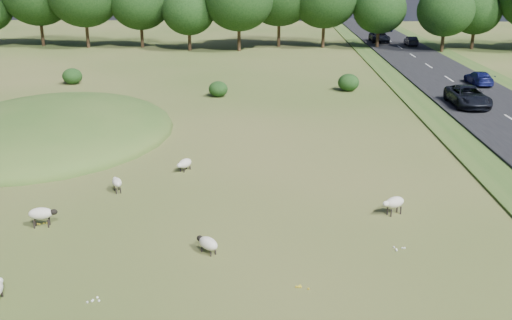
{
  "coord_description": "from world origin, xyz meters",
  "views": [
    {
      "loc": [
        3.05,
        -24.31,
        10.52
      ],
      "look_at": [
        2.0,
        4.0,
        1.0
      ],
      "focal_mm": 40.0,
      "sensor_mm": 36.0,
      "label": 1
    }
  ],
  "objects_px": {
    "sheep_2": "(185,163)",
    "car_2": "(479,78)",
    "car_3": "(379,37)",
    "sheep_5": "(208,243)",
    "car_4": "(411,41)",
    "sheep_3": "(394,202)",
    "car_1": "(468,96)",
    "sheep_1": "(117,182)",
    "car_0": "(386,27)",
    "sheep_0": "(41,214)"
  },
  "relations": [
    {
      "from": "sheep_5",
      "to": "sheep_1",
      "type": "bearing_deg",
      "value": -6.08
    },
    {
      "from": "car_3",
      "to": "car_4",
      "type": "bearing_deg",
      "value": -45.2
    },
    {
      "from": "car_2",
      "to": "car_0",
      "type": "bearing_deg",
      "value": -90.0
    },
    {
      "from": "sheep_1",
      "to": "car_0",
      "type": "xyz_separation_m",
      "value": [
        26.71,
        76.0,
        0.41
      ]
    },
    {
      "from": "sheep_5",
      "to": "car_2",
      "type": "relative_size",
      "value": 0.25
    },
    {
      "from": "sheep_1",
      "to": "sheep_3",
      "type": "xyz_separation_m",
      "value": [
        13.18,
        -2.28,
        0.09
      ]
    },
    {
      "from": "sheep_3",
      "to": "car_2",
      "type": "height_order",
      "value": "car_2"
    },
    {
      "from": "sheep_2",
      "to": "sheep_1",
      "type": "bearing_deg",
      "value": -14.39
    },
    {
      "from": "car_0",
      "to": "car_2",
      "type": "height_order",
      "value": "car_0"
    },
    {
      "from": "sheep_3",
      "to": "car_0",
      "type": "height_order",
      "value": "car_0"
    },
    {
      "from": "car_2",
      "to": "sheep_2",
      "type": "bearing_deg",
      "value": 45.49
    },
    {
      "from": "sheep_3",
      "to": "car_1",
      "type": "height_order",
      "value": "car_1"
    },
    {
      "from": "sheep_3",
      "to": "car_4",
      "type": "xyz_separation_m",
      "value": [
        13.53,
        58.44,
        0.28
      ]
    },
    {
      "from": "sheep_0",
      "to": "car_0",
      "type": "distance_m",
      "value": 85.15
    },
    {
      "from": "car_2",
      "to": "car_4",
      "type": "xyz_separation_m",
      "value": [
        0.0,
        28.68,
        0.01
      ]
    },
    {
      "from": "car_3",
      "to": "sheep_5",
      "type": "bearing_deg",
      "value": -104.94
    },
    {
      "from": "sheep_3",
      "to": "car_3",
      "type": "relative_size",
      "value": 0.22
    },
    {
      "from": "car_1",
      "to": "car_2",
      "type": "distance_m",
      "value": 9.65
    },
    {
      "from": "sheep_5",
      "to": "sheep_0",
      "type": "bearing_deg",
      "value": 27.85
    },
    {
      "from": "sheep_5",
      "to": "car_1",
      "type": "height_order",
      "value": "car_1"
    },
    {
      "from": "sheep_2",
      "to": "car_4",
      "type": "relative_size",
      "value": 0.32
    },
    {
      "from": "sheep_3",
      "to": "car_1",
      "type": "distance_m",
      "value": 23.05
    },
    {
      "from": "car_1",
      "to": "car_3",
      "type": "distance_m",
      "value": 41.38
    },
    {
      "from": "sheep_2",
      "to": "car_4",
      "type": "bearing_deg",
      "value": -176.93
    },
    {
      "from": "car_4",
      "to": "sheep_3",
      "type": "bearing_deg",
      "value": 76.96
    },
    {
      "from": "sheep_2",
      "to": "car_4",
      "type": "xyz_separation_m",
      "value": [
        23.84,
        52.94,
        0.45
      ]
    },
    {
      "from": "car_2",
      "to": "car_1",
      "type": "bearing_deg",
      "value": 66.8
    },
    {
      "from": "sheep_2",
      "to": "sheep_5",
      "type": "height_order",
      "value": "sheep_2"
    },
    {
      "from": "sheep_3",
      "to": "car_3",
      "type": "bearing_deg",
      "value": -130.21
    },
    {
      "from": "car_1",
      "to": "car_2",
      "type": "height_order",
      "value": "car_1"
    },
    {
      "from": "sheep_3",
      "to": "car_2",
      "type": "distance_m",
      "value": 32.69
    },
    {
      "from": "sheep_3",
      "to": "car_2",
      "type": "relative_size",
      "value": 0.28
    },
    {
      "from": "car_0",
      "to": "car_2",
      "type": "relative_size",
      "value": 1.08
    },
    {
      "from": "sheep_0",
      "to": "sheep_1",
      "type": "relative_size",
      "value": 1.22
    },
    {
      "from": "sheep_3",
      "to": "sheep_5",
      "type": "distance_m",
      "value": 8.86
    },
    {
      "from": "sheep_5",
      "to": "car_2",
      "type": "bearing_deg",
      "value": -78.72
    },
    {
      "from": "sheep_2",
      "to": "sheep_3",
      "type": "distance_m",
      "value": 11.69
    },
    {
      "from": "car_3",
      "to": "car_1",
      "type": "bearing_deg",
      "value": -90.0
    },
    {
      "from": "sheep_3",
      "to": "car_1",
      "type": "relative_size",
      "value": 0.22
    },
    {
      "from": "sheep_1",
      "to": "sheep_3",
      "type": "relative_size",
      "value": 0.87
    },
    {
      "from": "sheep_1",
      "to": "sheep_2",
      "type": "xyz_separation_m",
      "value": [
        2.87,
        3.22,
        -0.08
      ]
    },
    {
      "from": "car_4",
      "to": "car_3",
      "type": "bearing_deg",
      "value": -45.2
    },
    {
      "from": "car_0",
      "to": "car_3",
      "type": "height_order",
      "value": "car_3"
    },
    {
      "from": "sheep_0",
      "to": "car_0",
      "type": "bearing_deg",
      "value": 59.99
    },
    {
      "from": "car_1",
      "to": "car_4",
      "type": "bearing_deg",
      "value": 84.22
    },
    {
      "from": "sheep_5",
      "to": "car_3",
      "type": "relative_size",
      "value": 0.2
    },
    {
      "from": "sheep_3",
      "to": "sheep_5",
      "type": "bearing_deg",
      "value": -4.91
    },
    {
      "from": "sheep_2",
      "to": "sheep_3",
      "type": "relative_size",
      "value": 1.01
    },
    {
      "from": "car_1",
      "to": "car_4",
      "type": "xyz_separation_m",
      "value": [
        3.8,
        37.55,
        -0.14
      ]
    },
    {
      "from": "sheep_2",
      "to": "car_2",
      "type": "height_order",
      "value": "car_2"
    }
  ]
}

